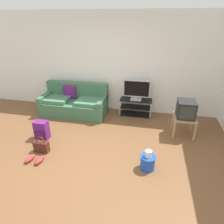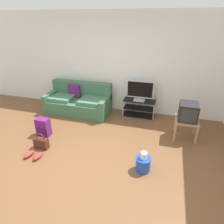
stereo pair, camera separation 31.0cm
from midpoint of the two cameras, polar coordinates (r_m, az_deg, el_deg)
ground_plane at (r=3.99m, az=-6.63°, el=-13.07°), size 9.00×9.80×0.02m
wall_back at (r=5.56m, az=2.62°, el=13.99°), size 9.00×0.10×2.70m
couch at (r=5.66m, az=-8.26°, el=2.95°), size 1.81×0.85×0.84m
tv_stand at (r=5.49m, az=9.54°, el=1.17°), size 0.87×0.36×0.46m
flat_tv at (r=5.28m, az=9.91°, el=6.08°), size 0.72×0.22×0.56m
side_table at (r=4.70m, az=22.78°, el=-2.96°), size 0.50×0.50×0.46m
crt_tv at (r=4.60m, az=23.33°, el=0.06°), size 0.39×0.44×0.39m
backpack at (r=4.72m, az=-17.78°, el=-4.36°), size 0.29×0.27×0.43m
handbag at (r=4.33m, az=-18.19°, el=-8.68°), size 0.30×0.13×0.36m
cleaning_bucket at (r=3.64m, az=11.64°, el=-14.55°), size 0.28×0.28×0.39m
sneakers_pair at (r=4.17m, az=-20.13°, el=-11.89°), size 0.34×0.27×0.09m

